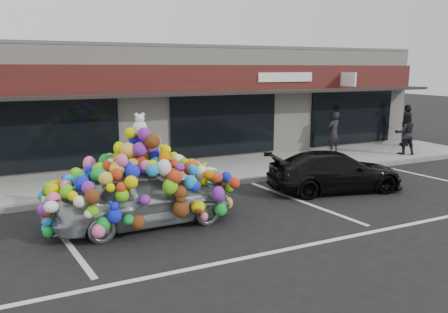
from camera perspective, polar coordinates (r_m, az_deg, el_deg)
name	(u,v)px	position (r m, az deg, el deg)	size (l,w,h in m)	color
ground	(208,219)	(10.42, -2.16, -8.13)	(90.00, 90.00, 0.00)	black
shop_building	(125,102)	(17.95, -12.81, 6.96)	(24.00, 7.20, 4.31)	beige
sidewalk	(159,178)	(14.02, -8.53, -2.76)	(26.00, 3.00, 0.15)	gray
kerb	(174,189)	(12.63, -6.58, -4.30)	(26.00, 0.18, 0.16)	slate
parking_stripe_left	(64,237)	(9.91, -20.22, -9.89)	(0.12, 4.40, 0.01)	silver
parking_stripe_mid	(301,201)	(11.88, 10.06, -5.78)	(0.12, 4.40, 0.01)	silver
parking_stripe_right	(443,180)	(15.54, 26.65, -2.74)	(0.12, 4.40, 0.01)	silver
lane_line	(339,239)	(9.55, 14.76, -10.35)	(14.00, 0.12, 0.01)	silver
toy_car	(143,189)	(9.99, -10.59, -4.15)	(2.89, 4.27, 2.47)	gray
black_sedan	(335,171)	(12.99, 14.31, -1.89)	(3.92, 1.60, 1.14)	black
pedestrian_a	(334,133)	(17.85, 14.12, 3.05)	(0.61, 0.40, 1.66)	black
pedestrian_b	(405,133)	(18.55, 22.58, 2.82)	(0.81, 0.63, 1.66)	black
pedestrian_c	(407,125)	(20.62, 22.74, 3.79)	(0.44, 1.05, 1.79)	#27242A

